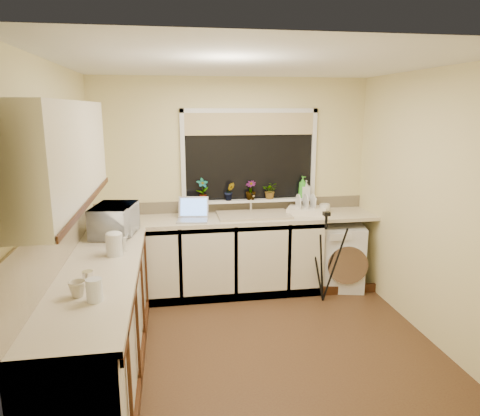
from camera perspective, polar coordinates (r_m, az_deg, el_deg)
name	(u,v)px	position (r m, az deg, el deg)	size (l,w,h in m)	color
floor	(257,343)	(4.21, 2.17, -17.12)	(3.20, 3.20, 0.00)	#513820
ceiling	(259,63)	(3.67, 2.51, 18.27)	(3.20, 3.20, 0.00)	white
wall_back	(232,184)	(5.20, -0.98, 3.13)	(3.20, 3.20, 0.00)	beige
wall_front	(315,279)	(2.37, 9.69, -9.08)	(3.20, 3.20, 0.00)	beige
wall_left	(61,221)	(3.78, -22.18, -1.55)	(3.00, 3.00, 0.00)	beige
wall_right	(430,207)	(4.36, 23.40, 0.16)	(3.00, 3.00, 0.00)	beige
base_cabinet_back	(208,258)	(5.08, -4.11, -6.43)	(2.55, 0.60, 0.86)	silver
base_cabinet_left	(102,327)	(3.72, -17.50, -14.52)	(0.54, 2.40, 0.86)	silver
worktop_back	(236,218)	(4.98, -0.47, -1.36)	(3.20, 0.60, 0.04)	beige
worktop_left	(98,273)	(3.54, -17.99, -8.02)	(0.60, 2.40, 0.04)	beige
upper_cabinet	(63,154)	(3.22, -21.99, 6.52)	(0.28, 1.90, 0.70)	silver
splashback_left	(55,244)	(3.52, -22.91, -4.32)	(0.02, 2.40, 0.45)	beige
splashback_back	(233,205)	(5.24, -0.95, 0.36)	(3.20, 0.02, 0.14)	beige
window_glass	(249,156)	(5.17, 1.24, 6.71)	(1.50, 0.02, 1.00)	black
window_blind	(250,124)	(5.12, 1.31, 10.85)	(1.50, 0.02, 0.25)	tan
windowsill	(250,200)	(5.20, 1.32, 0.99)	(1.60, 0.14, 0.03)	white
sink	(254,215)	(5.01, 1.79, -0.90)	(0.82, 0.46, 0.03)	tan
faucet	(251,202)	(5.16, 1.42, 0.72)	(0.03, 0.03, 0.24)	silver
washing_machine	(338,256)	(5.40, 12.66, -6.04)	(0.54, 0.53, 0.77)	silver
laptop	(193,214)	(4.86, -6.12, -0.79)	(0.38, 0.37, 0.24)	#A5A5AD
kettle	(114,245)	(3.81, -15.99, -4.62)	(0.14, 0.14, 0.18)	silver
dish_rack	(307,210)	(5.20, 8.71, -0.29)	(0.44, 0.33, 0.07)	white
tripod	(325,257)	(4.93, 10.92, -6.28)	(0.49, 0.49, 1.02)	black
glass_jug	(94,290)	(2.98, -18.37, -10.08)	(0.10, 0.10, 0.15)	silver
steel_jar	(88,278)	(3.25, -19.12, -8.62)	(0.08, 0.08, 0.10)	silver
microwave	(115,220)	(4.40, -15.96, -1.54)	(0.53, 0.36, 0.30)	white
plant_a	(203,190)	(5.09, -4.88, 2.39)	(0.14, 0.10, 0.27)	#999999
plant_b	(230,192)	(5.10, -1.37, 2.15)	(0.12, 0.09, 0.21)	#999999
plant_c	(251,190)	(5.16, 1.38, 2.32)	(0.12, 0.12, 0.22)	#999999
plant_d	(270,191)	(5.22, 3.96, 2.28)	(0.18, 0.15, 0.20)	#999999
soap_bottle_green	(303,187)	(5.32, 8.13, 2.72)	(0.10, 0.10, 0.26)	green
soap_bottle_clear	(306,189)	(5.31, 8.58, 2.43)	(0.10, 0.10, 0.21)	#999999
cup_back	(325,208)	(5.26, 10.91, -0.03)	(0.13, 0.13, 0.10)	silver
cup_left	(78,289)	(3.09, -20.33, -9.82)	(0.11, 0.11, 0.10)	beige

